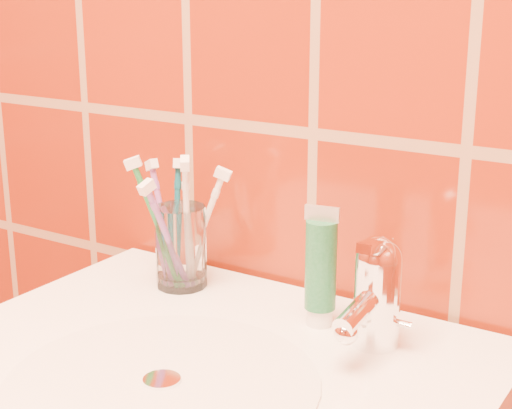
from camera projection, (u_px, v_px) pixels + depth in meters
The scene contains 9 objects.
glass_tumbler at pixel (181, 247), 0.96m from camera, with size 0.06×0.06×0.10m, color white.
toothpaste_tube at pixel (321, 270), 0.85m from camera, with size 0.04×0.03×0.14m.
faucet at pixel (376, 289), 0.80m from camera, with size 0.05×0.11×0.12m.
toothbrush_0 at pixel (167, 237), 0.93m from camera, with size 0.03×0.08×0.15m, color #7B4CA2, non-canonical shape.
toothbrush_1 at pixel (187, 225), 0.93m from camera, with size 0.05×0.06×0.18m, color silver, non-canonical shape.
toothbrush_2 at pixel (164, 223), 0.97m from camera, with size 0.08×0.05×0.16m, color #844798, non-canonical shape.
toothbrush_3 at pixel (177, 222), 0.98m from camera, with size 0.05×0.07×0.16m, color #0B4E62, non-canonical shape.
toothbrush_4 at pixel (203, 227), 0.96m from camera, with size 0.07×0.04×0.16m, color white, non-canonical shape.
toothbrush_5 at pixel (158, 225), 0.94m from camera, with size 0.07×0.06×0.17m, color #217C3C, non-canonical shape.
Camera 1 is at (0.43, 0.40, 1.22)m, focal length 55.00 mm.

